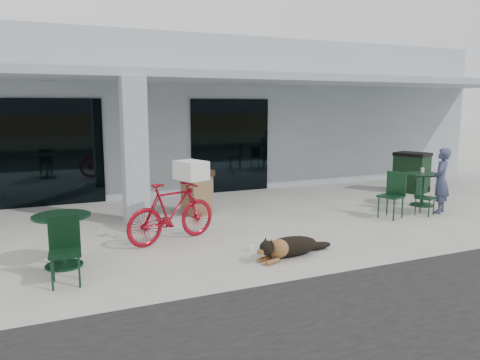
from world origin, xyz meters
name	(u,v)px	position (x,y,z in m)	size (l,w,h in m)	color
ground	(243,243)	(0.00, 0.00, 0.00)	(80.00, 80.00, 0.00)	#BBB8B0
building	(142,113)	(0.00, 8.50, 2.25)	(22.00, 7.00, 4.50)	#ACB9C2
storefront_glass_left	(46,153)	(-3.20, 4.98, 1.35)	(2.80, 0.06, 2.70)	black
storefront_glass_right	(230,146)	(1.80, 4.98, 1.35)	(2.40, 0.06, 2.70)	black
column	(135,152)	(-1.50, 2.30, 1.56)	(0.50, 0.50, 3.12)	#ACB9C2
overhang	(184,77)	(0.00, 3.60, 3.21)	(22.00, 2.80, 0.18)	#ACB9C2
bicycle	(172,212)	(-1.17, 0.66, 0.57)	(0.53, 1.88, 1.13)	maroon
laundry_basket	(191,170)	(-0.74, 0.79, 1.31)	(0.60, 0.45, 0.36)	white
dog	(291,245)	(0.43, -1.00, 0.20)	(1.18, 0.39, 0.39)	black
cup_near_dog	(251,248)	(-0.06, -0.47, 0.05)	(0.08, 0.08, 0.10)	white
cafe_table_near	(63,241)	(-3.11, 0.01, 0.42)	(0.89, 0.89, 0.84)	#133720
cafe_chair_near	(65,252)	(-3.13, -0.82, 0.48)	(0.44, 0.48, 0.97)	#133720
cafe_table_far	(423,189)	(5.52, 1.20, 0.41)	(0.88, 0.88, 0.83)	#133720
cafe_chair_far_a	(425,197)	(4.77, 0.37, 0.42)	(0.38, 0.42, 0.85)	#133720
cafe_chair_far_b	(391,196)	(3.85, 0.47, 0.52)	(0.47, 0.51, 1.04)	#133720
person	(441,181)	(5.28, 0.42, 0.77)	(0.56, 0.37, 1.55)	#3B4064
cup_on_table	(423,170)	(5.62, 1.35, 0.89)	(0.09, 0.09, 0.12)	white
trash_receptacle	(197,192)	(-0.04, 2.58, 0.52)	(0.61, 0.61, 1.05)	brown
wheeled_bin	(412,172)	(6.66, 2.80, 0.58)	(0.72, 0.91, 1.16)	black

